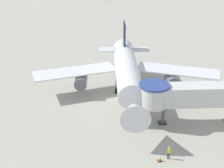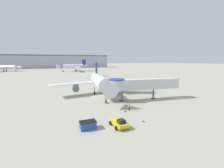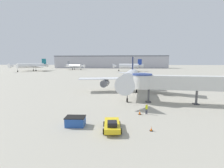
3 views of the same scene
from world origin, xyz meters
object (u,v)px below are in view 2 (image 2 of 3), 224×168
Objects in this scene: service_container_blue at (88,125)px; traffic_cone_near_nose at (125,110)px; jet_bridge at (140,84)px; pushback_tug_yellow at (119,123)px; ground_crew_marshaller at (129,106)px; traffic_cone_apron_front at (143,120)px; background_jet_gray_tail at (6,67)px; background_jet_blue_tail at (74,66)px; main_airplane at (100,82)px.

traffic_cone_near_nose is at bearing 29.05° from service_container_blue.
jet_bridge reaches higher than service_container_blue.
pushback_tug_yellow is 8.26m from ground_crew_marshaller.
ground_crew_marshaller is (5.26, 6.36, 0.33)m from pushback_tug_yellow.
jet_bridge is 10.39m from ground_crew_marshaller.
traffic_cone_apron_front is 0.02× the size of background_jet_gray_tail.
main_airplane is at bearing -3.81° from background_jet_blue_tail.
background_jet_blue_tail is 64.05m from background_jet_gray_tail.
traffic_cone_near_nose is at bearing 50.53° from pushback_tug_yellow.
traffic_cone_near_nose is at bearing -80.33° from main_airplane.
main_airplane is 16.60m from ground_crew_marshaller.
ground_crew_marshaller reaches higher than pushback_tug_yellow.
service_container_blue is 10.49m from traffic_cone_near_nose.
pushback_tug_yellow is (-12.07, -13.42, -3.75)m from jet_bridge.
jet_bridge is (8.64, -9.11, 0.16)m from main_airplane.
main_airplane is at bearing 76.00° from pushback_tug_yellow.
ground_crew_marshaller is 118.38m from background_jet_blue_tail.
traffic_cone_apron_front is at bearing -4.68° from service_container_blue.
background_jet_gray_tail is (-64.53, 133.76, -0.23)m from jet_bridge.
traffic_cone_apron_front is 157.83m from background_jet_gray_tail.
main_airplane is 17.58× the size of ground_crew_marshaller.
service_container_blue is 3.39× the size of traffic_cone_near_nose.
main_airplane reaches higher than ground_crew_marshaller.
service_container_blue reaches higher than traffic_cone_apron_front.
pushback_tug_yellow is 1.51× the size of service_container_blue.
background_jet_blue_tail reaches higher than pushback_tug_yellow.
traffic_cone_apron_front is 0.36× the size of ground_crew_marshaller.
traffic_cone_near_nose is at bearing -146.83° from ground_crew_marshaller.
traffic_cone_near_nose is (4.13, 6.10, -0.30)m from pushback_tug_yellow.
traffic_cone_near_nose is 118.69m from background_jet_blue_tail.
service_container_blue is 1.56× the size of ground_crew_marshaller.
background_jet_blue_tail reaches higher than background_jet_gray_tail.
ground_crew_marshaller reaches higher than traffic_cone_apron_front.
jet_bridge is 7.50× the size of service_container_blue.
background_jet_gray_tail is at bearing -112.12° from background_jet_blue_tail.
traffic_cone_apron_front is (-7.16, -13.22, -4.13)m from jet_bridge.
main_airplane is 11.29× the size of service_container_blue.
service_container_blue is at bearing -7.32° from background_jet_blue_tail.
main_airplane is at bearing 68.53° from service_container_blue.
pushback_tug_yellow is at bearing -91.44° from main_airplane.
main_airplane is 0.99× the size of background_jet_blue_tail.
traffic_cone_near_nose is at bearing -3.16° from background_jet_blue_tail.
background_jet_gray_tail is at bearing 121.37° from main_airplane.
background_jet_blue_tail is at bearing 88.81° from traffic_cone_apron_front.
ground_crew_marshaller is at bearing -76.31° from main_airplane.
main_airplane is at bearing 92.45° from traffic_cone_near_nose.
main_airplane reaches higher than service_container_blue.
jet_bridge is 11.67× the size of ground_crew_marshaller.
jet_bridge is at bearing -39.29° from main_airplane.
jet_bridge reaches higher than ground_crew_marshaller.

